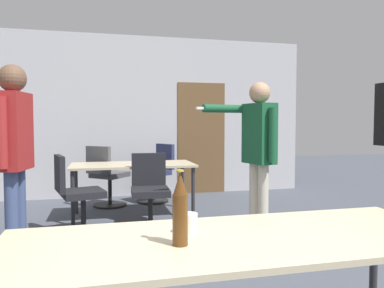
{
  "coord_description": "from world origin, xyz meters",
  "views": [
    {
      "loc": [
        -0.72,
        -1.5,
        1.3
      ],
      "look_at": [
        0.13,
        1.98,
        1.1
      ],
      "focal_mm": 35.0,
      "sensor_mm": 36.0,
      "label": 1
    }
  ],
  "objects_px": {
    "person_center_tall": "(258,143)",
    "office_chair_mid_tucked": "(156,174)",
    "person_left_plaid": "(12,143)",
    "drink_cup": "(189,223)",
    "office_chair_side_rolled": "(107,178)",
    "office_chair_near_pushed": "(150,193)",
    "office_chair_far_left": "(77,197)",
    "beer_bottle": "(180,210)"
  },
  "relations": [
    {
      "from": "person_center_tall",
      "to": "office_chair_near_pushed",
      "type": "xyz_separation_m",
      "value": [
        -1.11,
        0.77,
        -0.66
      ]
    },
    {
      "from": "person_left_plaid",
      "to": "office_chair_near_pushed",
      "type": "relative_size",
      "value": 1.99
    },
    {
      "from": "beer_bottle",
      "to": "drink_cup",
      "type": "height_order",
      "value": "beer_bottle"
    },
    {
      "from": "office_chair_side_rolled",
      "to": "person_left_plaid",
      "type": "bearing_deg",
      "value": -69.14
    },
    {
      "from": "person_center_tall",
      "to": "office_chair_near_pushed",
      "type": "height_order",
      "value": "person_center_tall"
    },
    {
      "from": "office_chair_near_pushed",
      "to": "office_chair_far_left",
      "type": "height_order",
      "value": "office_chair_far_left"
    },
    {
      "from": "office_chair_mid_tucked",
      "to": "office_chair_side_rolled",
      "type": "relative_size",
      "value": 1.0
    },
    {
      "from": "office_chair_mid_tucked",
      "to": "office_chair_side_rolled",
      "type": "bearing_deg",
      "value": 78.14
    },
    {
      "from": "person_center_tall",
      "to": "office_chair_far_left",
      "type": "xyz_separation_m",
      "value": [
        -1.99,
        0.67,
        -0.64
      ]
    },
    {
      "from": "beer_bottle",
      "to": "office_chair_near_pushed",
      "type": "bearing_deg",
      "value": 85.45
    },
    {
      "from": "person_center_tall",
      "to": "office_chair_mid_tucked",
      "type": "bearing_deg",
      "value": 6.71
    },
    {
      "from": "office_chair_near_pushed",
      "to": "office_chair_side_rolled",
      "type": "bearing_deg",
      "value": -65.16
    },
    {
      "from": "person_center_tall",
      "to": "office_chair_mid_tucked",
      "type": "relative_size",
      "value": 1.84
    },
    {
      "from": "office_chair_near_pushed",
      "to": "office_chair_far_left",
      "type": "relative_size",
      "value": 0.98
    },
    {
      "from": "office_chair_near_pushed",
      "to": "drink_cup",
      "type": "bearing_deg",
      "value": 89.85
    },
    {
      "from": "person_left_plaid",
      "to": "person_center_tall",
      "type": "bearing_deg",
      "value": -73.88
    },
    {
      "from": "office_chair_mid_tucked",
      "to": "drink_cup",
      "type": "height_order",
      "value": "office_chair_mid_tucked"
    },
    {
      "from": "beer_bottle",
      "to": "office_chair_side_rolled",
      "type": "bearing_deg",
      "value": 93.69
    },
    {
      "from": "office_chair_far_left",
      "to": "beer_bottle",
      "type": "relative_size",
      "value": 2.67
    },
    {
      "from": "office_chair_near_pushed",
      "to": "office_chair_mid_tucked",
      "type": "height_order",
      "value": "office_chair_mid_tucked"
    },
    {
      "from": "office_chair_side_rolled",
      "to": "drink_cup",
      "type": "relative_size",
      "value": 9.26
    },
    {
      "from": "person_center_tall",
      "to": "beer_bottle",
      "type": "distance_m",
      "value": 2.59
    },
    {
      "from": "drink_cup",
      "to": "office_chair_near_pushed",
      "type": "bearing_deg",
      "value": 86.83
    },
    {
      "from": "office_chair_mid_tucked",
      "to": "drink_cup",
      "type": "xyz_separation_m",
      "value": [
        -0.45,
        -4.31,
        0.34
      ]
    },
    {
      "from": "person_left_plaid",
      "to": "drink_cup",
      "type": "distance_m",
      "value": 2.18
    },
    {
      "from": "person_center_tall",
      "to": "office_chair_mid_tucked",
      "type": "height_order",
      "value": "person_center_tall"
    },
    {
      "from": "office_chair_side_rolled",
      "to": "drink_cup",
      "type": "xyz_separation_m",
      "value": [
        0.36,
        -4.08,
        0.33
      ]
    },
    {
      "from": "person_center_tall",
      "to": "office_chair_side_rolled",
      "type": "relative_size",
      "value": 1.84
    },
    {
      "from": "beer_bottle",
      "to": "office_chair_mid_tucked",
      "type": "bearing_deg",
      "value": 83.18
    },
    {
      "from": "person_center_tall",
      "to": "beer_bottle",
      "type": "xyz_separation_m",
      "value": [
        -1.35,
        -2.21,
        -0.18
      ]
    },
    {
      "from": "person_left_plaid",
      "to": "office_chair_mid_tucked",
      "type": "distance_m",
      "value": 3.09
    },
    {
      "from": "office_chair_mid_tucked",
      "to": "drink_cup",
      "type": "bearing_deg",
      "value": 146.18
    },
    {
      "from": "office_chair_mid_tucked",
      "to": "office_chair_near_pushed",
      "type": "bearing_deg",
      "value": 140.97
    },
    {
      "from": "office_chair_side_rolled",
      "to": "office_chair_near_pushed",
      "type": "bearing_deg",
      "value": -27.02
    },
    {
      "from": "office_chair_side_rolled",
      "to": "beer_bottle",
      "type": "relative_size",
      "value": 2.74
    },
    {
      "from": "office_chair_mid_tucked",
      "to": "beer_bottle",
      "type": "height_order",
      "value": "beer_bottle"
    },
    {
      "from": "office_chair_side_rolled",
      "to": "office_chair_far_left",
      "type": "xyz_separation_m",
      "value": [
        -0.36,
        -1.38,
        -0.02
      ]
    },
    {
      "from": "office_chair_far_left",
      "to": "drink_cup",
      "type": "xyz_separation_m",
      "value": [
        0.72,
        -2.71,
        0.35
      ]
    },
    {
      "from": "office_chair_side_rolled",
      "to": "office_chair_far_left",
      "type": "height_order",
      "value": "office_chair_side_rolled"
    },
    {
      "from": "office_chair_near_pushed",
      "to": "office_chair_side_rolled",
      "type": "height_order",
      "value": "office_chair_side_rolled"
    },
    {
      "from": "office_chair_far_left",
      "to": "beer_bottle",
      "type": "xyz_separation_m",
      "value": [
        0.64,
        -2.88,
        0.46
      ]
    },
    {
      "from": "person_center_tall",
      "to": "drink_cup",
      "type": "distance_m",
      "value": 2.41
    }
  ]
}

